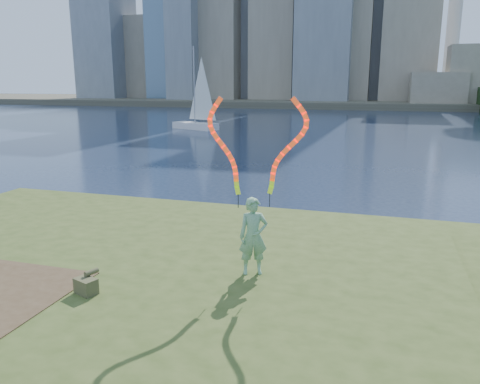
% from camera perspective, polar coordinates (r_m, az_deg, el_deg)
% --- Properties ---
extents(ground, '(320.00, 320.00, 0.00)m').
position_cam_1_polar(ground, '(12.05, -9.60, -10.54)').
color(ground, '#18253E').
rests_on(ground, ground).
extents(grassy_knoll, '(20.00, 18.00, 0.80)m').
position_cam_1_polar(grassy_knoll, '(10.11, -15.58, -13.60)').
color(grassy_knoll, '#3A4A1A').
rests_on(grassy_knoll, ground).
extents(far_shore, '(320.00, 40.00, 1.20)m').
position_cam_1_polar(far_shore, '(105.03, 14.33, 10.56)').
color(far_shore, '#4A4536').
rests_on(far_shore, ground).
extents(woman_with_ribbons, '(1.92, 0.82, 4.05)m').
position_cam_1_polar(woman_with_ribbons, '(9.82, 1.67, -2.22)').
color(woman_with_ribbons, '#206D2A').
rests_on(woman_with_ribbons, grassy_knoll).
extents(canvas_bag, '(0.50, 0.57, 0.41)m').
position_cam_1_polar(canvas_bag, '(9.76, -18.22, -10.72)').
color(canvas_bag, '#4B4F2B').
rests_on(canvas_bag, grassy_knoll).
extents(sailboat, '(5.46, 3.50, 8.39)m').
position_cam_1_polar(sailboat, '(49.34, -5.27, 9.28)').
color(sailboat, white).
rests_on(sailboat, ground).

